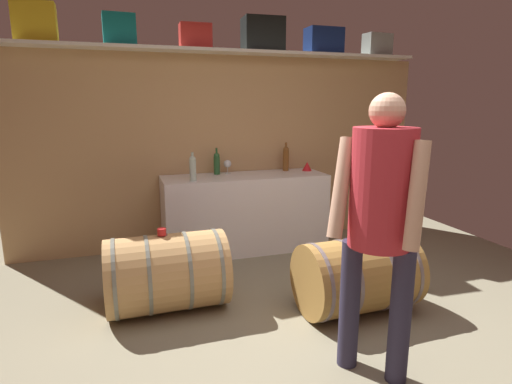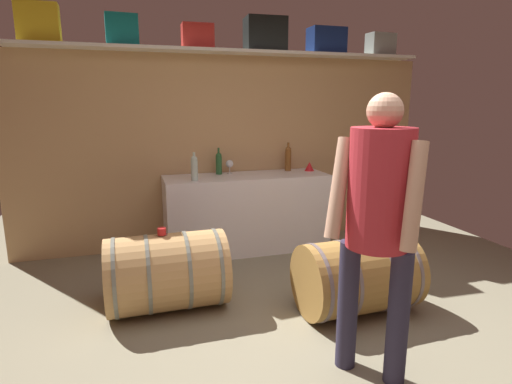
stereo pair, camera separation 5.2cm
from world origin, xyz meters
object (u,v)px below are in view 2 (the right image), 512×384
toolcase_navy (326,41)px  tasting_cup (162,231)px  winemaker_pouring (378,211)px  toolcase_red (198,37)px  red_funnel (309,166)px  wine_bottle_amber (288,158)px  toolcase_black (265,35)px  wine_barrel_near (167,272)px  wine_bottle_clear (194,168)px  wine_barrel_far (357,276)px  toolcase_yellow (38,23)px  toolcase_grey (381,45)px  toolcase_teal (122,30)px  wine_glass (230,164)px  wine_bottle_green (219,163)px  work_cabinet (247,213)px

toolcase_navy → tasting_cup: size_ratio=5.99×
winemaker_pouring → toolcase_red: bearing=-28.0°
red_funnel → wine_bottle_amber: bearing=162.6°
toolcase_black → winemaker_pouring: 2.86m
wine_barrel_near → toolcase_red: bearing=68.6°
wine_bottle_clear → winemaker_pouring: (0.69, -2.18, 0.05)m
toolcase_red → wine_bottle_amber: bearing=-0.9°
red_funnel → wine_barrel_far: (-0.35, -1.71, -0.60)m
wine_barrel_far → wine_bottle_clear: bearing=123.2°
wine_bottle_clear → toolcase_yellow: bearing=165.4°
toolcase_grey → tasting_cup: (-2.71, -1.35, -1.64)m
toolcase_teal → toolcase_grey: 2.91m
wine_bottle_amber → wine_barrel_near: size_ratio=0.36×
red_funnel → wine_glass: bearing=174.9°
toolcase_black → wine_bottle_clear: bearing=-154.7°
toolcase_teal → wine_bottle_green: size_ratio=1.04×
toolcase_yellow → wine_bottle_green: 2.15m
toolcase_yellow → tasting_cup: (0.93, -1.35, -1.69)m
toolcase_black → wine_barrel_far: size_ratio=0.47×
red_funnel → wine_barrel_far: size_ratio=0.12×
wine_bottle_amber → tasting_cup: size_ratio=4.89×
toolcase_navy → wine_barrel_far: 2.77m
toolcase_navy → wine_bottle_clear: size_ratio=1.39×
toolcase_yellow → toolcase_red: size_ratio=1.14×
toolcase_yellow → toolcase_black: (2.21, 0.00, -0.00)m
wine_bottle_green → tasting_cup: wine_bottle_green is taller
wine_barrel_near → toolcase_yellow: bearing=125.1°
toolcase_grey → red_funnel: toolcase_grey is taller
toolcase_black → tasting_cup: toolcase_black is taller
toolcase_black → wine_barrel_far: (0.16, -1.83, -2.04)m
wine_bottle_green → wine_glass: wine_bottle_green is taller
toolcase_yellow → tasting_cup: 2.35m
toolcase_teal → wine_bottle_clear: toolcase_teal is taller
red_funnel → wine_barrel_far: bearing=-101.5°
toolcase_teal → wine_bottle_amber: toolcase_teal is taller
toolcase_red → tasting_cup: bearing=-110.7°
toolcase_red → wine_glass: bearing=-4.2°
toolcase_red → wine_barrel_far: (0.90, -1.83, -1.99)m
toolcase_red → work_cabinet: size_ratio=0.18×
toolcase_teal → toolcase_grey: (2.91, 0.00, -0.02)m
toolcase_red → toolcase_black: 0.73m
toolcase_grey → winemaker_pouring: bearing=-126.8°
toolcase_yellow → toolcase_teal: (0.73, 0.00, -0.03)m
wine_bottle_amber → tasting_cup: 2.06m
toolcase_black → wine_bottle_clear: toolcase_black is taller
wine_barrel_near → wine_glass: bearing=57.4°
toolcase_navy → wine_barrel_far: (-0.57, -1.83, -2.00)m
wine_glass → red_funnel: (0.93, -0.08, -0.05)m
wine_glass → wine_barrel_near: size_ratio=0.17×
toolcase_grey → wine_glass: bearing=176.4°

